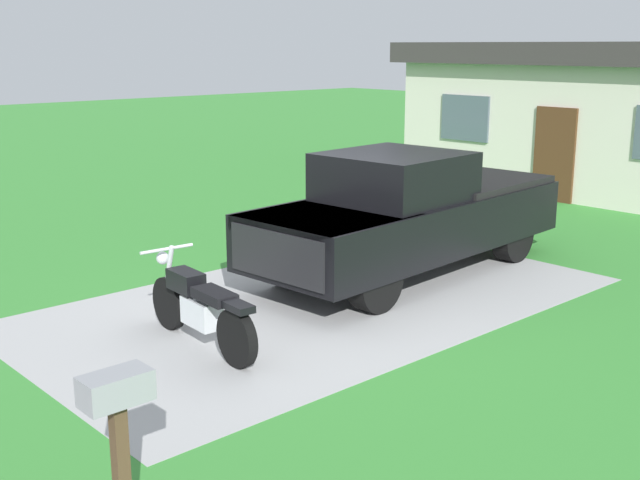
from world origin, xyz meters
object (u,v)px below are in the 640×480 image
object	(u,v)px
pickup_truck	(412,212)
mailbox	(117,411)
motorcycle	(200,307)
neighbor_house	(613,115)

from	to	relation	value
pickup_truck	mailbox	xyz separation A→B (m)	(3.20, -6.71, 0.03)
motorcycle	mailbox	xyz separation A→B (m)	(2.76, -2.52, 0.51)
neighbor_house	mailbox	bearing A→B (deg)	-72.97
mailbox	motorcycle	bearing A→B (deg)	137.60
mailbox	neighbor_house	world-z (taller)	neighbor_house
motorcycle	neighbor_house	distance (m)	13.69
pickup_truck	neighbor_house	distance (m)	9.46
pickup_truck	mailbox	distance (m)	7.43
motorcycle	neighbor_house	bearing A→B (deg)	99.00
pickup_truck	neighbor_house	xyz separation A→B (m)	(-1.70, 9.27, 0.84)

